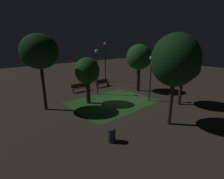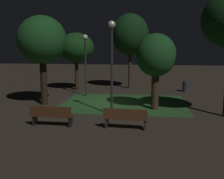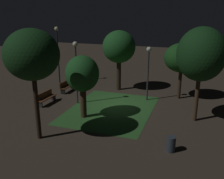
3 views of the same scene
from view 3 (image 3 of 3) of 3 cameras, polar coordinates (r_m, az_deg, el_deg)
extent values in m
plane|color=#3D3328|center=(18.63, 1.21, -3.37)|extent=(60.00, 60.00, 0.00)
cube|color=#2D6028|center=(17.71, -0.27, -4.49)|extent=(7.17, 5.55, 0.01)
cube|color=#512D19|center=(21.75, -9.91, 0.74)|extent=(1.81, 0.51, 0.06)
cube|color=#512D19|center=(21.78, -10.42, 1.37)|extent=(1.80, 0.09, 0.40)
cube|color=black|center=(22.48, -8.87, 0.72)|extent=(0.09, 0.39, 0.42)
cube|color=black|center=(21.16, -10.95, -0.48)|extent=(0.09, 0.39, 0.42)
cube|color=brown|center=(19.20, -14.43, -1.86)|extent=(1.83, 0.59, 0.06)
cube|color=brown|center=(19.25, -14.98, -1.13)|extent=(1.80, 0.17, 0.40)
cube|color=#2D2D33|center=(19.88, -13.00, -1.81)|extent=(0.10, 0.39, 0.42)
cube|color=#2D2D33|center=(18.70, -15.83, -3.30)|extent=(0.10, 0.39, 0.42)
cylinder|color=#423021|center=(16.23, -6.47, -2.36)|extent=(0.40, 0.40, 2.31)
ellipsoid|color=#1E5623|center=(15.73, -6.69, 3.57)|extent=(2.09, 2.09, 2.25)
cylinder|color=#2D2116|center=(13.80, -16.53, -3.41)|extent=(0.24, 0.24, 3.79)
ellipsoid|color=#143816|center=(13.12, -17.54, 7.45)|extent=(2.73, 2.73, 2.56)
cylinder|color=#38281C|center=(20.21, 14.93, 1.42)|extent=(0.26, 0.26, 2.47)
ellipsoid|color=#194719|center=(19.77, 15.38, 6.88)|extent=(2.64, 2.64, 2.19)
cylinder|color=#423021|center=(16.28, 18.50, -1.13)|extent=(0.25, 0.25, 3.39)
ellipsoid|color=#143816|center=(15.70, 19.38, 7.45)|extent=(2.84, 2.84, 3.17)
cylinder|color=#2D2116|center=(21.62, 1.53, 3.72)|extent=(0.38, 0.38, 2.95)
ellipsoid|color=#1E5623|center=(21.20, 1.58, 9.56)|extent=(2.72, 2.72, 2.67)
cylinder|color=black|center=(23.97, -11.95, 7.04)|extent=(0.12, 0.12, 4.84)
sphere|color=#F4E5B2|center=(23.65, -12.36, 13.16)|extent=(0.36, 0.36, 0.36)
cylinder|color=#333338|center=(19.15, 8.02, 2.93)|extent=(0.12, 0.12, 3.74)
sphere|color=white|center=(18.74, 8.29, 8.92)|extent=(0.36, 0.36, 0.36)
cylinder|color=#333338|center=(18.41, -7.95, 3.08)|extent=(0.12, 0.12, 4.20)
sphere|color=#F2EDCC|center=(17.98, -8.26, 10.04)|extent=(0.36, 0.36, 0.36)
cylinder|color=#2D3842|center=(12.99, 13.08, -11.82)|extent=(0.44, 0.44, 0.79)
camera|label=1|loc=(8.08, 56.91, -1.29)|focal=26.60mm
camera|label=2|loc=(25.59, -36.95, 6.92)|focal=43.55mm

